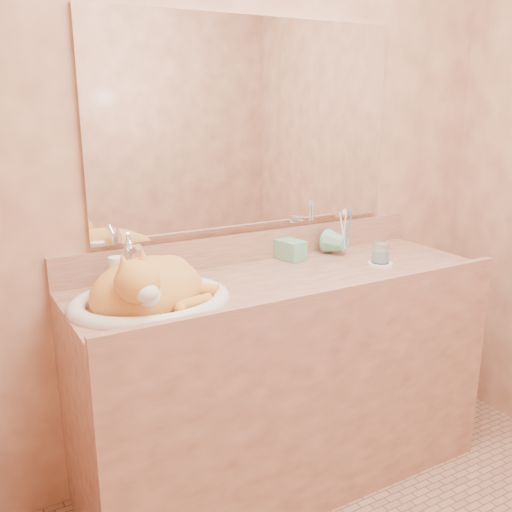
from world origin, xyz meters
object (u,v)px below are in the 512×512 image
vanity_counter (284,381)px  sink_basin (150,280)px  toothbrush_cup (345,245)px  water_glass (381,253)px  cat (148,285)px  soap_dispenser (301,241)px

vanity_counter → sink_basin: size_ratio=3.08×
vanity_counter → toothbrush_cup: bearing=18.6°
vanity_counter → water_glass: size_ratio=19.81×
sink_basin → toothbrush_cup: (0.91, 0.15, -0.03)m
vanity_counter → sink_basin: 0.74m
sink_basin → cat: bearing=-167.5°
vanity_counter → soap_dispenser: bearing=41.4°
water_glass → sink_basin: bearing=178.3°
soap_dispenser → water_glass: bearing=-49.8°
sink_basin → water_glass: (0.95, -0.03, -0.03)m
sink_basin → cat: cat is taller
soap_dispenser → toothbrush_cup: soap_dispenser is taller
cat → water_glass: (0.96, -0.03, -0.01)m
cat → vanity_counter: bearing=-15.3°
vanity_counter → water_glass: (0.42, -0.05, 0.48)m
toothbrush_cup → cat: bearing=-170.8°
cat → soap_dispenser: (0.70, 0.17, 0.03)m
toothbrush_cup → water_glass: bearing=-76.5°
vanity_counter → soap_dispenser: 0.56m
sink_basin → soap_dispenser: size_ratio=2.88×
soap_dispenser → water_glass: size_ratio=2.23×
sink_basin → soap_dispenser: 0.72m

